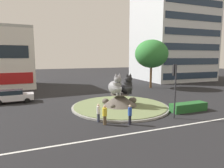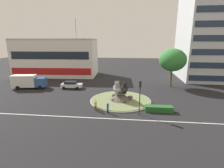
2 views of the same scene
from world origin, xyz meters
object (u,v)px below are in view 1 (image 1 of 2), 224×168
Objects in this scene: office_tower at (172,29)px; traffic_light_mast at (175,81)px; cat_statue_grey at (116,87)px; cat_statue_black at (126,86)px; pedestrian_blue_shirt at (130,114)px; pedestrian_white_shirt at (98,112)px; pedestrian_yellow_shirt at (105,115)px; sedan_on_far_lane at (13,96)px; broadleaf_tree_behind_island at (151,54)px.

traffic_light_mast is at bearing -126.60° from office_tower.
office_tower is at bearing -34.48° from traffic_light_mast.
cat_statue_grey is 1.36m from cat_statue_black.
pedestrian_blue_shirt is (-4.71, -0.12, -2.63)m from traffic_light_mast.
pedestrian_white_shirt is 0.93m from pedestrian_yellow_shirt.
pedestrian_blue_shirt is (-0.94, -5.45, -1.56)m from cat_statue_grey.
pedestrian_blue_shirt is at bearing 94.55° from traffic_light_mast.
cat_statue_grey is 0.50× the size of traffic_light_mast.
pedestrian_white_shirt is at bearing -113.11° from pedestrian_yellow_shirt.
cat_statue_black is at bearing -32.26° from sedan_on_far_lane.
sedan_on_far_lane is at bearing -132.76° from cat_statue_grey.
pedestrian_white_shirt is (-28.16, -25.94, -11.98)m from office_tower.
broadleaf_tree_behind_island is at bearing 8.16° from sedan_on_far_lane.
broadleaf_tree_behind_island is at bearing -139.18° from office_tower.
pedestrian_yellow_shirt is (-2.96, -4.67, -1.60)m from cat_statue_grey.
traffic_light_mast is 35.90m from office_tower.
pedestrian_white_shirt is at bearing -49.66° from cat_statue_grey.
traffic_light_mast is 3.09× the size of pedestrian_white_shirt.
pedestrian_yellow_shirt is (0.28, -0.89, 0.01)m from pedestrian_white_shirt.
sedan_on_far_lane is (-35.99, -14.80, -12.00)m from office_tower.
broadleaf_tree_behind_island is 5.14× the size of pedestrian_blue_shirt.
traffic_light_mast is at bearing 15.88° from cat_statue_black.
sedan_on_far_lane is at bearing 52.59° from traffic_light_mast.
traffic_light_mast reaches higher than cat_statue_black.
pedestrian_white_shirt is at bearing -135.15° from broadleaf_tree_behind_island.
pedestrian_blue_shirt is at bearing -18.95° from cat_statue_grey.
broadleaf_tree_behind_island reaches higher than cat_statue_black.
pedestrian_blue_shirt is (2.30, -1.66, 0.06)m from pedestrian_white_shirt.
pedestrian_white_shirt is at bearing 41.28° from pedestrian_blue_shirt.
pedestrian_blue_shirt is at bearing 118.63° from pedestrian_yellow_shirt.
traffic_light_mast reaches higher than pedestrian_white_shirt.
cat_statue_grey is at bearing -35.34° from sedan_on_far_lane.
cat_statue_grey reaches higher than pedestrian_white_shirt.
pedestrian_yellow_shirt is at bearing -57.75° from sedan_on_far_lane.
cat_statue_grey is 17.00m from broadleaf_tree_behind_island.
cat_statue_grey is at bearing -29.02° from pedestrian_white_shirt.
cat_statue_grey is 5.74m from pedestrian_blue_shirt.
broadleaf_tree_behind_island is (8.24, 16.71, 2.81)m from traffic_light_mast.
cat_statue_grey is 13.39m from sedan_on_far_lane.
office_tower is (24.92, 22.15, 10.37)m from cat_statue_grey.
broadleaf_tree_behind_island is (-12.91, -10.77, -6.48)m from office_tower.
sedan_on_far_lane is at bearing -96.51° from pedestrian_yellow_shirt.
traffic_light_mast is 18.84m from broadleaf_tree_behind_island.
pedestrian_blue_shirt is at bearing -31.18° from cat_statue_black.
cat_statue_black is 16.05m from broadleaf_tree_behind_island.
pedestrian_white_shirt is (-15.25, -15.17, -5.50)m from broadleaf_tree_behind_island.
pedestrian_blue_shirt reaches higher than sedan_on_far_lane.
cat_statue_grey is 0.10× the size of office_tower.
traffic_light_mast is at bearing -116.25° from broadleaf_tree_behind_island.
cat_statue_black is 6.18m from pedestrian_white_shirt.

